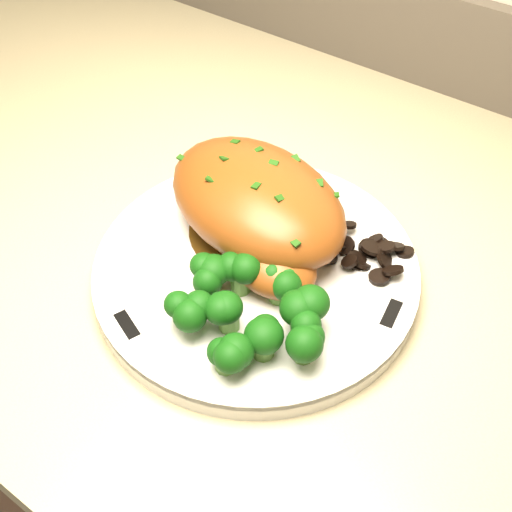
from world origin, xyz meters
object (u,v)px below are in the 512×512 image
Objects in this scene: chicken_breast at (258,207)px; plate at (256,271)px; counter at (63,296)px; broccoli_florets at (248,309)px.

plate is at bearing -44.49° from chicken_breast.
counter reaches higher than broccoli_florets.
plate is 0.06m from chicken_breast.
chicken_breast is (0.47, -0.05, 0.50)m from counter.
chicken_breast is at bearing -5.92° from counter.
broccoli_florets is at bearing -59.53° from plate.
counter is at bearing 170.79° from plate.
plate is 0.08m from broccoli_florets.
counter is at bearing -172.48° from chicken_breast.
counter reaches higher than plate.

